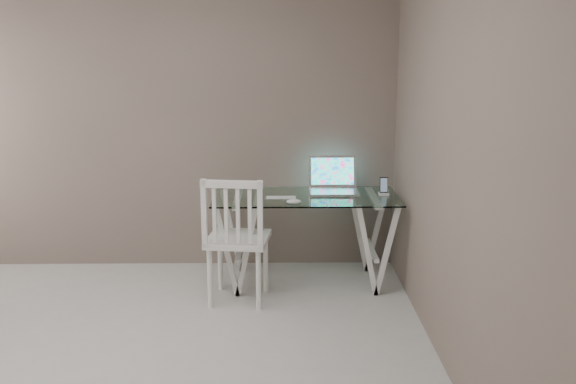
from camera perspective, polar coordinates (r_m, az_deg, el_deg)
name	(u,v)px	position (r m, az deg, el deg)	size (l,w,h in m)	color
room	(74,92)	(3.48, -18.46, 8.40)	(4.50, 4.52, 2.71)	#B6B3AE
desk	(306,239)	(5.30, 1.58, -4.16)	(1.50, 0.70, 0.75)	silver
chair	(236,235)	(4.85, -4.66, -3.80)	(0.51, 0.51, 1.00)	white
laptop	(333,183)	(5.38, 4.05, 0.80)	(0.40, 0.36, 0.28)	silver
keyboard	(281,198)	(5.13, -0.64, -0.52)	(0.25, 0.11, 0.01)	silver
mouse	(294,202)	(4.95, 0.51, -0.85)	(0.11, 0.07, 0.04)	white
phone_dock	(384,190)	(5.29, 8.51, 0.18)	(0.08, 0.08, 0.15)	white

